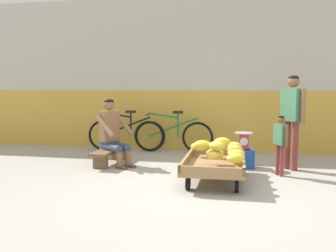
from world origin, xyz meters
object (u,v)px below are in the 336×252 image
Objects in this scene: vendor_seated at (112,132)px; plastic_crate at (244,159)px; bicycle_near_left at (126,134)px; customer_child at (280,139)px; weighing_scale at (244,141)px; bicycle_far_left at (173,135)px; low_bench at (110,153)px; customer_adult at (292,112)px; banana_cart at (215,165)px.

vendor_seated is 3.17× the size of plastic_crate.
bicycle_near_left is 3.38m from customer_child.
weighing_scale is 0.33× the size of customer_child.
customer_child is at bearing -40.10° from bicycle_far_left.
low_bench is 3.15m from customer_adult.
customer_adult reaches higher than bicycle_far_left.
customer_child is at bearing -4.99° from vendor_seated.
weighing_scale is 0.90m from customer_adult.
banana_cart reaches higher than plastic_crate.
low_bench is 0.67× the size of bicycle_far_left.
bicycle_far_left is 2.57m from customer_adult.
plastic_crate is at bearing 67.87° from banana_cart.
banana_cart is 1.30× the size of low_bench.
vendor_seated is at bearing -119.06° from bicycle_far_left.
customer_child reaches higher than plastic_crate.
plastic_crate is at bearing -25.25° from bicycle_near_left.
banana_cart is 0.87× the size of bicycle_far_left.
vendor_seated reaches higher than plastic_crate.
vendor_seated is 1.64m from bicycle_far_left.
bicycle_near_left reaches higher than low_bench.
weighing_scale reaches higher than banana_cart.
bicycle_near_left is at bearing 151.45° from customer_child.
customer_child is at bearing -28.55° from bicycle_near_left.
bicycle_near_left is at bearing 154.75° from plastic_crate.
weighing_scale is (0.00, -0.00, 0.30)m from plastic_crate.
banana_cart is 2.95m from bicycle_near_left.
low_bench is at bearing -175.61° from weighing_scale.
bicycle_far_left is at bearing 115.15° from banana_cart.
plastic_crate is 2.69m from bicycle_near_left.
customer_child reaches higher than bicycle_near_left.
low_bench is 1.34m from bicycle_near_left.
banana_cart is 2.43m from bicycle_far_left.
customer_child is at bearing 29.45° from banana_cart.
banana_cart is at bearing -23.48° from low_bench.
plastic_crate is at bearing 5.81° from vendor_seated.
bicycle_near_left is (-2.43, 1.15, -0.10)m from weighing_scale.
customer_child is (0.54, -0.47, 0.11)m from weighing_scale.
low_bench is at bearing 156.52° from banana_cart.
customer_child reaches higher than bicycle_far_left.
customer_adult is at bearing 3.19° from low_bench.
vendor_seated is at bearing -174.21° from weighing_scale.
bicycle_far_left is (0.79, 1.42, -0.21)m from vendor_seated.
low_bench is at bearing -175.58° from plastic_crate.
bicycle_far_left reaches higher than weighing_scale.
vendor_seated is 1.24× the size of customer_child.
bicycle_far_left is at bearing 57.84° from low_bench.
vendor_seated is at bearing -174.19° from plastic_crate.
vendor_seated is 1.40m from bicycle_near_left.
bicycle_near_left is (-2.43, 1.14, 0.20)m from plastic_crate.
bicycle_far_left is 1.09× the size of customer_adult.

